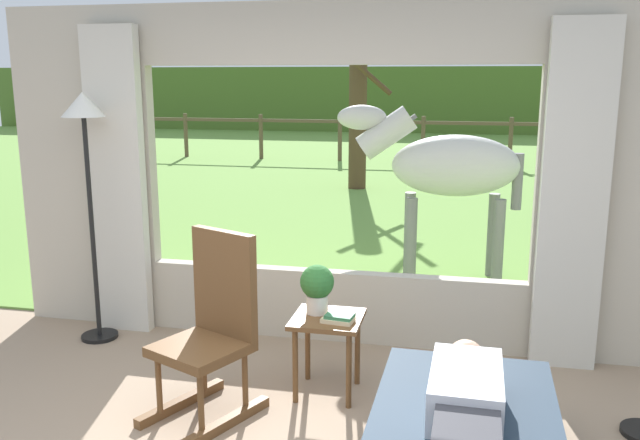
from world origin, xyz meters
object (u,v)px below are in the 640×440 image
book_stack (339,318)px  floor_lamp_left (86,142)px  rocking_chair (213,327)px  potted_plant (317,286)px  pasture_tree (359,106)px  side_table (327,331)px  reclining_person (466,412)px  horse (447,167)px

book_stack → floor_lamp_left: floor_lamp_left is taller
rocking_chair → floor_lamp_left: size_ratio=0.59×
potted_plant → pasture_tree: bearing=97.0°
potted_plant → pasture_tree: size_ratio=0.10×
side_table → pasture_tree: (-1.06, 8.02, 1.09)m
reclining_person → floor_lamp_left: (-2.81, 1.61, 1.02)m
rocking_chair → reclining_person: bearing=-0.2°
potted_plant → reclining_person: bearing=-50.3°
rocking_chair → book_stack: 0.78m
reclining_person → floor_lamp_left: 3.39m
reclining_person → side_table: bearing=130.0°
horse → side_table: bearing=158.8°
side_table → floor_lamp_left: (-1.94, 0.53, 1.12)m
pasture_tree → side_table: bearing=-82.5°
rocking_chair → side_table: size_ratio=2.15×
side_table → floor_lamp_left: floor_lamp_left is taller
reclining_person → potted_plant: potted_plant is taller
rocking_chair → horse: horse is taller
reclining_person → side_table: reclining_person is taller
reclining_person → potted_plant: 1.49m
reclining_person → floor_lamp_left: floor_lamp_left is taller
side_table → horse: bearing=76.2°
reclining_person → pasture_tree: 9.35m
side_table → book_stack: book_stack is taller
potted_plant → floor_lamp_left: size_ratio=0.17×
side_table → book_stack: 0.16m
reclining_person → pasture_tree: pasture_tree is taller
rocking_chair → horse: (1.27, 3.03, 0.61)m
side_table → potted_plant: 0.29m
floor_lamp_left → horse: size_ratio=1.05×
reclining_person → rocking_chair: (-1.49, 0.70, 0.02)m
horse → pasture_tree: bearing=10.2°
book_stack → side_table: bearing=142.4°
reclining_person → side_table: (-0.86, 1.08, -0.10)m
reclining_person → rocking_chair: 1.64m
rocking_chair → potted_plant: 0.72m
reclining_person → side_table: 1.38m
book_stack → pasture_tree: size_ratio=0.06×
potted_plant → horse: size_ratio=0.18×
potted_plant → horse: bearing=74.2°
floor_lamp_left → book_stack: bearing=-16.5°
book_stack → floor_lamp_left: 2.34m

